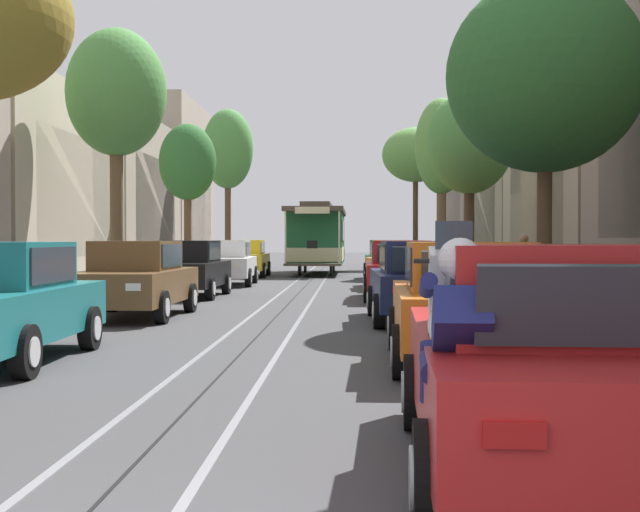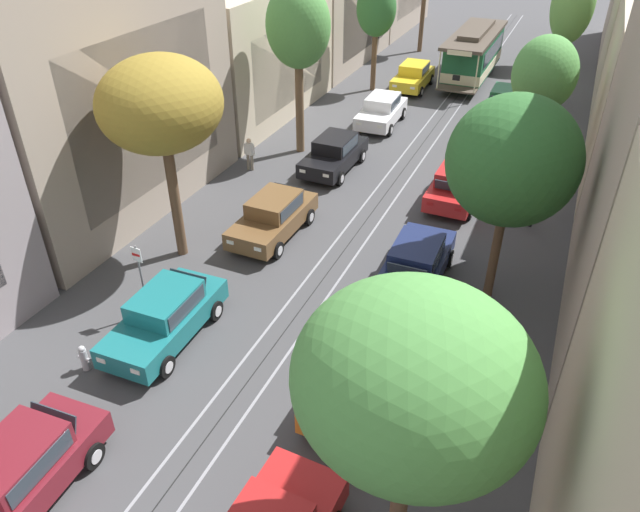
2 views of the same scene
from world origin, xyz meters
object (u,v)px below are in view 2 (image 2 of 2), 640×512
at_px(parked_car_black_fourth_left, 334,154).
at_px(parked_car_navy_mid_right, 416,262).
at_px(street_tree_kerb_right_second, 513,161).
at_px(parked_car_white_fifth_left, 382,111).
at_px(pedestrian_crossing_far, 463,438).
at_px(fire_hydrant, 84,358).
at_px(parked_car_red_fourth_right, 457,184).
at_px(street_tree_kerb_right_mid, 545,75).
at_px(pedestrian_on_right_pavement, 250,152).
at_px(street_tree_kerb_right_fourth, 573,7).
at_px(pedestrian_on_left_pavement, 532,204).
at_px(cable_car_trolley, 474,53).
at_px(parked_car_yellow_sixth_left, 413,76).
at_px(street_tree_kerb_left_mid, 298,28).
at_px(street_tree_kerb_left_fourth, 376,10).
at_px(street_tree_kerb_left_second, 161,105).
at_px(parked_car_orange_second_right, 362,374).
at_px(parked_car_green_sixth_right, 505,101).
at_px(street_sign_post, 140,273).
at_px(parked_car_orange_fifth_right, 485,139).
at_px(parked_car_maroon_near_left, 16,475).
at_px(parked_car_teal_second_left, 165,316).
at_px(parked_car_brown_mid_left, 273,216).
at_px(street_tree_kerb_right_near, 414,383).

height_order(parked_car_black_fourth_left, parked_car_navy_mid_right, same).
bearing_deg(street_tree_kerb_right_second, parked_car_navy_mid_right, -174.33).
relative_size(parked_car_white_fifth_left, pedestrian_crossing_far, 2.81).
xyz_separation_m(pedestrian_crossing_far, fire_hydrant, (-10.36, -1.05, -0.46)).
bearing_deg(parked_car_red_fourth_right, street_tree_kerb_right_mid, 58.61).
bearing_deg(pedestrian_on_right_pavement, street_tree_kerb_right_fourth, 51.09).
bearing_deg(pedestrian_on_left_pavement, cable_car_trolley, 108.06).
bearing_deg(parked_car_yellow_sixth_left, street_tree_kerb_left_mid, -101.54).
xyz_separation_m(street_tree_kerb_left_fourth, street_tree_kerb_right_second, (10.59, -18.83, 0.05)).
xyz_separation_m(street_tree_kerb_left_second, street_tree_kerb_left_fourth, (0.16, 20.71, -0.81)).
bearing_deg(parked_car_orange_second_right, parked_car_black_fourth_left, 115.23).
relative_size(parked_car_red_fourth_right, parked_car_green_sixth_right, 1.00).
xyz_separation_m(street_tree_kerb_right_fourth, cable_car_trolley, (-5.45, 3.29, -3.83)).
height_order(parked_car_black_fourth_left, pedestrian_on_left_pavement, pedestrian_on_left_pavement).
distance_m(street_tree_kerb_left_second, street_sign_post, 5.36).
bearing_deg(parked_car_orange_fifth_right, parked_car_red_fourth_right, -91.98).
relative_size(street_tree_kerb_left_second, street_tree_kerb_right_second, 1.06).
relative_size(parked_car_maroon_near_left, parked_car_teal_second_left, 1.01).
relative_size(parked_car_brown_mid_left, parked_car_yellow_sixth_left, 1.00).
height_order(parked_car_yellow_sixth_left, street_sign_post, street_sign_post).
xyz_separation_m(street_tree_kerb_left_fourth, street_tree_kerb_right_near, (10.48, -28.91, 0.51)).
bearing_deg(pedestrian_on_left_pavement, pedestrian_crossing_far, -90.30).
height_order(street_tree_kerb_right_second, fire_hydrant, street_tree_kerb_right_second).
distance_m(parked_car_maroon_near_left, parked_car_yellow_sixth_left, 31.83).
bearing_deg(parked_car_orange_second_right, parked_car_yellow_sixth_left, 103.09).
bearing_deg(parked_car_white_fifth_left, pedestrian_crossing_far, -66.63).
bearing_deg(parked_car_white_fifth_left, parked_car_teal_second_left, -90.86).
bearing_deg(pedestrian_on_right_pavement, parked_car_brown_mid_left, -52.31).
distance_m(parked_car_teal_second_left, parked_car_green_sixth_right, 24.22).
xyz_separation_m(street_tree_kerb_left_mid, pedestrian_on_left_pavement, (11.36, -3.13, -4.88)).
xyz_separation_m(parked_car_maroon_near_left, street_tree_kerb_right_mid, (8.07, 21.80, 3.77)).
height_order(parked_car_teal_second_left, parked_car_navy_mid_right, same).
bearing_deg(street_tree_kerb_right_mid, pedestrian_on_left_pavement, -81.14).
relative_size(parked_car_white_fifth_left, street_tree_kerb_right_near, 0.64).
xyz_separation_m(parked_car_black_fourth_left, parked_car_navy_mid_right, (5.92, -7.18, 0.00)).
bearing_deg(parked_car_brown_mid_left, parked_car_white_fifth_left, 89.62).
distance_m(parked_car_yellow_sixth_left, street_tree_kerb_left_fourth, 4.72).
relative_size(street_tree_kerb_right_near, street_tree_kerb_right_mid, 1.12).
bearing_deg(parked_car_teal_second_left, cable_car_trolley, 84.00).
distance_m(parked_car_orange_fifth_right, street_tree_kerb_right_near, 22.10).
height_order(parked_car_white_fifth_left, parked_car_yellow_sixth_left, same).
height_order(parked_car_red_fourth_right, fire_hydrant, parked_car_red_fourth_right).
relative_size(parked_car_navy_mid_right, street_tree_kerb_right_fourth, 0.57).
relative_size(parked_car_green_sixth_right, street_tree_kerb_left_mid, 0.56).
xyz_separation_m(parked_car_brown_mid_left, parked_car_orange_fifth_right, (5.96, 10.85, 0.00)).
xyz_separation_m(parked_car_black_fourth_left, street_tree_kerb_right_second, (8.35, -6.94, 4.01)).
xyz_separation_m(parked_car_orange_fifth_right, pedestrian_on_left_pavement, (2.93, -6.28, 0.19)).
relative_size(street_tree_kerb_right_near, pedestrian_on_right_pavement, 4.46).
bearing_deg(fire_hydrant, street_tree_kerb_right_second, 39.41).
xyz_separation_m(parked_car_maroon_near_left, parked_car_orange_fifth_right, (5.89, 23.27, 0.00)).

